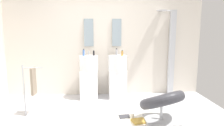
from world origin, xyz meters
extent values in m
cube|color=silver|center=(0.00, 0.00, -0.02)|extent=(4.80, 3.60, 0.04)
cube|color=beige|center=(0.00, 1.65, 1.30)|extent=(4.80, 0.10, 2.60)
cube|color=white|center=(-0.33, 1.32, 0.33)|extent=(0.40, 0.40, 0.66)
cylinder|color=white|center=(-0.33, 1.32, 0.83)|extent=(0.43, 0.43, 0.34)
cylinder|color=#B7BABF|center=(-0.33, 1.44, 1.05)|extent=(0.02, 0.02, 0.10)
cube|color=white|center=(0.33, 1.32, 0.33)|extent=(0.40, 0.40, 0.66)
cylinder|color=white|center=(0.33, 1.32, 0.83)|extent=(0.43, 0.43, 0.34)
cylinder|color=#B7BABF|center=(0.33, 1.44, 1.05)|extent=(0.02, 0.02, 0.10)
cube|color=#8C9EA8|center=(-0.33, 1.58, 1.52)|extent=(0.22, 0.03, 0.64)
cube|color=#8C9EA8|center=(0.33, 1.58, 1.52)|extent=(0.22, 0.03, 0.64)
cube|color=#B7BABF|center=(1.68, 1.53, 1.02)|extent=(0.14, 0.08, 2.05)
cylinder|color=#B7BABF|center=(1.53, 1.51, 2.03)|extent=(0.30, 0.02, 0.02)
cylinder|color=#B7BABF|center=(1.38, 1.48, 2.03)|extent=(0.24, 0.24, 0.02)
cube|color=#B7BABF|center=(0.96, -0.06, 0.03)|extent=(0.56, 0.50, 0.06)
cylinder|color=#B7BABF|center=(0.96, -0.06, 0.20)|extent=(0.05, 0.05, 0.34)
torus|color=#333338|center=(0.96, -0.06, 0.40)|extent=(1.07, 1.07, 0.49)
cylinder|color=#B7BABF|center=(-1.48, 0.42, 0.47)|extent=(0.03, 0.03, 0.95)
cylinder|color=#B7BABF|center=(-1.30, 0.42, 0.90)|extent=(0.36, 0.02, 0.02)
cube|color=gray|center=(-1.30, 0.42, 0.65)|extent=(0.04, 0.22, 0.50)
cube|color=white|center=(0.62, 0.01, 0.01)|extent=(1.19, 0.83, 0.01)
cube|color=navy|center=(0.85, -0.09, 0.03)|extent=(0.27, 0.23, 0.03)
cube|color=#38383D|center=(0.36, 0.18, 0.02)|extent=(0.22, 0.17, 0.02)
cube|color=gold|center=(0.58, -0.03, 0.02)|extent=(0.28, 0.25, 0.03)
cylinder|color=white|center=(0.48, 0.13, 0.06)|extent=(0.09, 0.09, 0.10)
cylinder|color=#4C72B7|center=(-0.44, 1.31, 1.07)|extent=(0.05, 0.05, 0.14)
cylinder|color=black|center=(-0.44, 1.31, 1.15)|extent=(0.03, 0.03, 0.02)
cylinder|color=#C68C38|center=(0.43, 1.24, 1.06)|extent=(0.04, 0.04, 0.12)
cylinder|color=black|center=(0.43, 1.24, 1.12)|extent=(0.02, 0.02, 0.02)
cylinder|color=black|center=(-0.22, 1.38, 1.05)|extent=(0.04, 0.04, 0.10)
cylinder|color=black|center=(-0.22, 1.38, 1.11)|extent=(0.02, 0.02, 0.02)
cylinder|color=#99999E|center=(0.32, 1.44, 1.07)|extent=(0.05, 0.05, 0.14)
cylinder|color=black|center=(0.32, 1.44, 1.15)|extent=(0.03, 0.03, 0.02)
cylinder|color=white|center=(-0.44, 1.39, 1.05)|extent=(0.04, 0.04, 0.11)
cylinder|color=black|center=(-0.44, 1.39, 1.12)|extent=(0.02, 0.02, 0.02)
camera|label=1|loc=(-0.11, -3.26, 1.57)|focal=32.31mm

